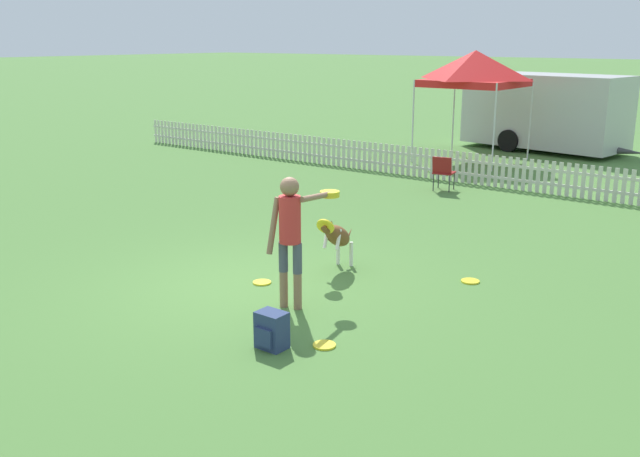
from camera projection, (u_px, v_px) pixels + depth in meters
name	position (u px, v px, depth m)	size (l,w,h in m)	color
ground_plane	(254.00, 287.00, 10.09)	(240.00, 240.00, 0.00)	#4C7A38
handler_person	(293.00, 225.00, 9.06)	(0.46, 1.12, 1.73)	#8C664C
leaping_dog	(337.00, 236.00, 10.60)	(0.51, 1.19, 0.93)	brown
frisbee_near_handler	(324.00, 345.00, 8.14)	(0.26, 0.26, 0.02)	yellow
frisbee_near_dog	(262.00, 282.00, 10.22)	(0.26, 0.26, 0.02)	yellow
frisbee_midfield	(470.00, 281.00, 10.28)	(0.26, 0.26, 0.02)	yellow
backpack_on_grass	(271.00, 330.00, 8.04)	(0.34, 0.29, 0.43)	navy
picket_fence	(506.00, 172.00, 16.59)	(25.14, 0.04, 0.75)	beige
folding_chair_center	(443.00, 170.00, 16.28)	(0.52, 0.54, 0.80)	#333338
canopy_tent_main	(475.00, 69.00, 19.78)	(2.48, 2.48, 3.08)	silver
equipment_trailer	(545.00, 111.00, 22.00)	(5.69, 2.69, 2.34)	#B7B7B7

